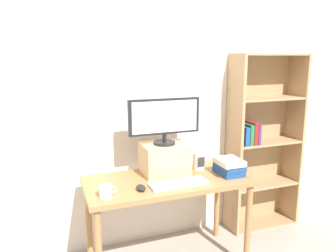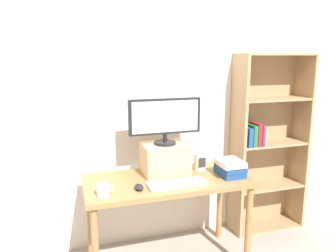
# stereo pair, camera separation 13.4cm
# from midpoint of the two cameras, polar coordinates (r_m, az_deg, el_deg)

# --- Properties ---
(back_wall) EXTENTS (7.00, 0.08, 2.60)m
(back_wall) POSITION_cam_midpoint_polar(r_m,az_deg,el_deg) (2.86, -4.79, 4.77)
(back_wall) COLOR beige
(back_wall) RESTS_ON ground_plane
(desk) EXTENTS (1.27, 0.60, 0.73)m
(desk) POSITION_cam_midpoint_polar(r_m,az_deg,el_deg) (2.59, -1.58, -11.08)
(desk) COLOR #9E7042
(desk) RESTS_ON ground_plane
(bookshelf_unit) EXTENTS (0.72, 0.28, 1.69)m
(bookshelf_unit) POSITION_cam_midpoint_polar(r_m,az_deg,el_deg) (3.28, 14.82, -2.58)
(bookshelf_unit) COLOR tan
(bookshelf_unit) RESTS_ON ground_plane
(riser_box) EXTENTS (0.36, 0.29, 0.24)m
(riser_box) POSITION_cam_midpoint_polar(r_m,az_deg,el_deg) (2.64, -2.08, -5.70)
(riser_box) COLOR tan
(riser_box) RESTS_ON desk
(computer_monitor) EXTENTS (0.58, 0.17, 0.37)m
(computer_monitor) POSITION_cam_midpoint_polar(r_m,az_deg,el_deg) (2.56, -2.13, 1.25)
(computer_monitor) COLOR black
(computer_monitor) RESTS_ON riser_box
(keyboard) EXTENTS (0.43, 0.15, 0.02)m
(keyboard) POSITION_cam_midpoint_polar(r_m,az_deg,el_deg) (2.43, 0.21, -9.98)
(keyboard) COLOR silver
(keyboard) RESTS_ON desk
(computer_mouse) EXTENTS (0.06, 0.10, 0.04)m
(computer_mouse) POSITION_cam_midpoint_polar(r_m,az_deg,el_deg) (2.35, -6.40, -10.65)
(computer_mouse) COLOR black
(computer_mouse) RESTS_ON desk
(book_stack) EXTENTS (0.19, 0.24, 0.13)m
(book_stack) POSITION_cam_midpoint_polar(r_m,az_deg,el_deg) (2.66, 9.17, -6.98)
(book_stack) COLOR navy
(book_stack) RESTS_ON desk
(coffee_mug) EXTENTS (0.11, 0.09, 0.09)m
(coffee_mug) POSITION_cam_midpoint_polar(r_m,az_deg,el_deg) (2.27, -12.46, -11.05)
(coffee_mug) COLOR white
(coffee_mug) RESTS_ON desk
(desk_speaker) EXTENTS (0.10, 0.10, 0.14)m
(desk_speaker) POSITION_cam_midpoint_polar(r_m,az_deg,el_deg) (2.74, 3.97, -6.12)
(desk_speaker) COLOR silver
(desk_speaker) RESTS_ON desk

